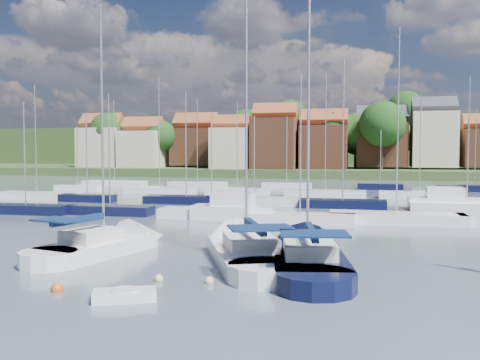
# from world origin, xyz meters

# --- Properties ---
(ground) EXTENTS (260.00, 260.00, 0.00)m
(ground) POSITION_xyz_m (0.00, 40.00, 0.00)
(ground) COLOR #44525D
(ground) RESTS_ON ground
(sailboat_left) EXTENTS (5.77, 11.75, 15.44)m
(sailboat_left) POSITION_xyz_m (-8.74, 4.55, 0.35)
(sailboat_left) COLOR white
(sailboat_left) RESTS_ON ground
(sailboat_centre) EXTENTS (8.39, 13.57, 17.92)m
(sailboat_centre) POSITION_xyz_m (-0.99, 4.86, 0.35)
(sailboat_centre) COLOR white
(sailboat_centre) RESTS_ON ground
(sailboat_navy) EXTENTS (5.79, 13.57, 18.15)m
(sailboat_navy) POSITION_xyz_m (2.69, 3.98, 0.35)
(sailboat_navy) COLOR black
(sailboat_navy) RESTS_ON ground
(tender) EXTENTS (2.74, 2.08, 0.54)m
(tender) POSITION_xyz_m (-3.56, -4.89, 0.21)
(tender) COLOR white
(tender) RESTS_ON ground
(buoy_b) EXTENTS (0.54, 0.54, 0.54)m
(buoy_b) POSITION_xyz_m (-6.96, -4.29, 0.00)
(buoy_b) COLOR #D85914
(buoy_b) RESTS_ON ground
(buoy_c) EXTENTS (0.43, 0.43, 0.43)m
(buoy_c) POSITION_xyz_m (-3.42, -1.64, 0.00)
(buoy_c) COLOR beige
(buoy_c) RESTS_ON ground
(buoy_d) EXTENTS (0.41, 0.41, 0.41)m
(buoy_d) POSITION_xyz_m (-1.04, -1.51, 0.00)
(buoy_d) COLOR beige
(buoy_d) RESTS_ON ground
(buoy_e) EXTENTS (0.45, 0.45, 0.45)m
(buoy_e) POSITION_xyz_m (2.72, 5.53, 0.00)
(buoy_e) COLOR beige
(buoy_e) RESTS_ON ground
(marina_field) EXTENTS (79.62, 41.41, 15.93)m
(marina_field) POSITION_xyz_m (1.91, 35.15, 0.43)
(marina_field) COLOR white
(marina_field) RESTS_ON ground
(far_shore_town) EXTENTS (212.46, 90.00, 22.27)m
(far_shore_town) POSITION_xyz_m (2.23, 132.67, 4.61)
(far_shore_town) COLOR #3D4E27
(far_shore_town) RESTS_ON ground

